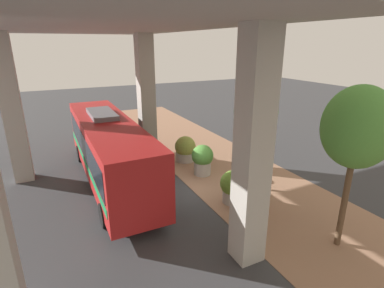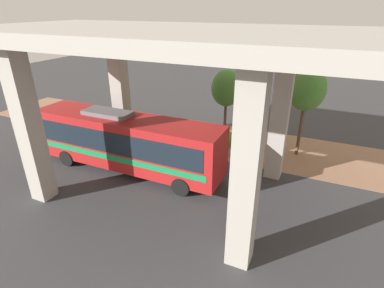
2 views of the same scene
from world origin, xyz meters
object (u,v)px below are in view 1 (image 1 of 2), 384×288
at_px(street_tree_far, 358,128).
at_px(planter_middle, 233,186).
at_px(street_tree_near, 256,112).
at_px(fire_hydrant, 260,196).
at_px(bus, 109,147).
at_px(planter_back, 202,159).
at_px(planter_front, 185,149).

bearing_deg(street_tree_far, planter_middle, -67.69).
distance_m(street_tree_near, street_tree_far, 5.05).
height_order(fire_hydrant, street_tree_near, street_tree_near).
xyz_separation_m(bus, planter_back, (-4.72, 1.37, -1.01)).
bearing_deg(planter_middle, bus, -46.36).
relative_size(bus, fire_hydrant, 10.90).
distance_m(fire_hydrant, planter_front, 6.56).
xyz_separation_m(street_tree_near, street_tree_far, (-0.11, 5.03, 0.46)).
distance_m(bus, planter_middle, 6.61).
bearing_deg(planter_back, street_tree_far, 101.28).
xyz_separation_m(bus, planter_front, (-4.75, -0.92, -1.17)).
relative_size(fire_hydrant, planter_front, 0.67).
bearing_deg(street_tree_far, planter_back, -78.72).
distance_m(planter_middle, street_tree_near, 3.62).
distance_m(bus, street_tree_near, 7.56).
bearing_deg(fire_hydrant, planter_back, -81.39).
xyz_separation_m(planter_middle, street_tree_far, (-1.75, 4.25, 3.59)).
relative_size(fire_hydrant, street_tree_far, 0.18).
distance_m(fire_hydrant, planter_back, 4.31).
height_order(planter_front, planter_back, planter_back).
height_order(planter_middle, street_tree_near, street_tree_near).
xyz_separation_m(planter_front, planter_back, (0.02, 2.28, 0.16)).
height_order(fire_hydrant, planter_middle, planter_middle).
bearing_deg(street_tree_near, planter_back, -61.35).
relative_size(planter_middle, street_tree_far, 0.27).
height_order(bus, planter_back, bus).
distance_m(fire_hydrant, street_tree_near, 3.87).
xyz_separation_m(fire_hydrant, planter_back, (0.64, -4.25, 0.38)).
height_order(fire_hydrant, planter_front, planter_front).
xyz_separation_m(bus, street_tree_far, (-6.24, 8.96, 2.48)).
relative_size(fire_hydrant, street_tree_near, 0.20).
xyz_separation_m(bus, planter_middle, (-4.49, 4.71, -1.12)).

